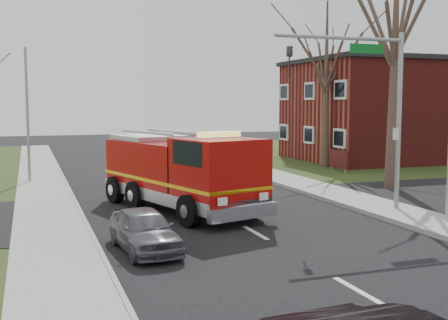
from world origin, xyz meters
name	(u,v)px	position (x,y,z in m)	size (l,w,h in m)	color
ground	(255,233)	(0.00, 0.00, 0.00)	(120.00, 120.00, 0.00)	black
sidewalk_right	(415,218)	(6.20, 0.00, 0.07)	(2.40, 80.00, 0.15)	#999A94
sidewalk_left	(55,247)	(-6.20, 0.00, 0.07)	(2.40, 80.00, 0.15)	#999A94
brick_building	(402,110)	(19.00, 18.00, 3.66)	(15.40, 10.40, 7.25)	maroon
health_center_sign	(338,159)	(10.50, 12.50, 0.88)	(0.12, 2.00, 1.40)	#430F10
bare_tree_near	(395,33)	(9.50, 6.00, 7.41)	(6.00, 6.00, 12.00)	#3C2E23
bare_tree_far	(326,66)	(11.00, 15.00, 6.49)	(5.25, 5.25, 10.50)	#3C2E23
traffic_signal_mast	(371,88)	(5.21, 1.50, 4.71)	(5.29, 0.18, 6.80)	gray
utility_pole_far	(27,116)	(-6.80, 14.00, 3.50)	(0.14, 0.14, 7.00)	gray
fire_engine	(182,174)	(-1.26, 4.37, 1.44)	(4.88, 8.35, 3.19)	#950806
parked_car_maroon	(144,230)	(-3.80, -1.00, 0.61)	(1.44, 3.58, 1.22)	#55575D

